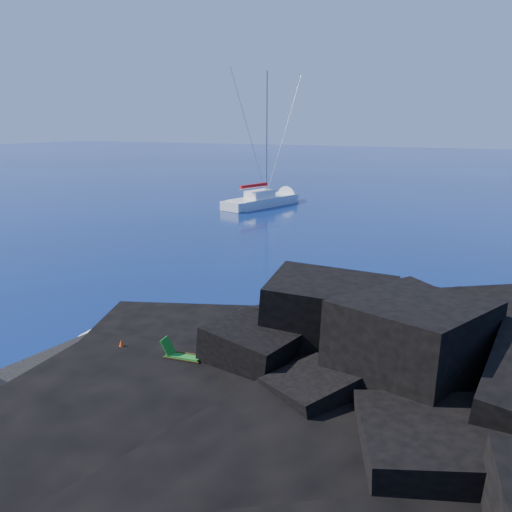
{
  "coord_description": "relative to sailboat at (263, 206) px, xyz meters",
  "views": [
    {
      "loc": [
        15.86,
        -12.05,
        8.97
      ],
      "look_at": [
        3.8,
        11.41,
        2.0
      ],
      "focal_mm": 35.0,
      "sensor_mm": 36.0,
      "label": 1
    }
  ],
  "objects": [
    {
      "name": "ground",
      "position": [
        9.19,
        -38.43,
        0.0
      ],
      "size": [
        400.0,
        400.0,
        0.0
      ],
      "primitive_type": "plane",
      "color": "#031339",
      "rests_on": "ground"
    },
    {
      "name": "headland",
      "position": [
        22.19,
        -35.43,
        0.0
      ],
      "size": [
        24.0,
        24.0,
        3.6
      ],
      "primitive_type": null,
      "color": "black",
      "rests_on": "ground"
    },
    {
      "name": "beach",
      "position": [
        13.69,
        -37.93,
        0.0
      ],
      "size": [
        9.08,
        6.86,
        0.7
      ],
      "primitive_type": "cube",
      "rotation": [
        0.0,
        0.0,
        -0.1
      ],
      "color": "black",
      "rests_on": "ground"
    },
    {
      "name": "surf_foam",
      "position": [
        14.19,
        -33.43,
        0.0
      ],
      "size": [
        10.0,
        8.0,
        0.06
      ],
      "primitive_type": null,
      "color": "white",
      "rests_on": "ground"
    },
    {
      "name": "sailboat",
      "position": [
        0.0,
        0.0,
        0.0
      ],
      "size": [
        6.3,
        14.3,
        14.69
      ],
      "primitive_type": null,
      "rotation": [
        0.0,
        0.0,
        -0.25
      ],
      "color": "silver",
      "rests_on": "ground"
    },
    {
      "name": "deck_chair",
      "position": [
        14.97,
        -36.71,
        0.86
      ],
      "size": [
        1.57,
        0.86,
        1.03
      ],
      "primitive_type": null,
      "rotation": [
        0.0,
        0.0,
        0.14
      ],
      "color": "#1A781F",
      "rests_on": "beach"
    },
    {
      "name": "towel",
      "position": [
        15.9,
        -36.29,
        0.37
      ],
      "size": [
        1.87,
        1.2,
        0.05
      ],
      "primitive_type": "cube",
      "rotation": [
        0.0,
        0.0,
        -0.24
      ],
      "color": "white",
      "rests_on": "beach"
    },
    {
      "name": "sunbather",
      "position": [
        15.9,
        -36.29,
        0.53
      ],
      "size": [
        1.71,
        0.86,
        0.27
      ],
      "primitive_type": null,
      "rotation": [
        0.0,
        0.0,
        -0.24
      ],
      "color": "tan",
      "rests_on": "towel"
    },
    {
      "name": "marker_cone",
      "position": [
        12.23,
        -37.01,
        0.63
      ],
      "size": [
        0.38,
        0.38,
        0.55
      ],
      "primitive_type": "cone",
      "rotation": [
        0.0,
        0.0,
        -0.06
      ],
      "color": "#FF420D",
      "rests_on": "beach"
    }
  ]
}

